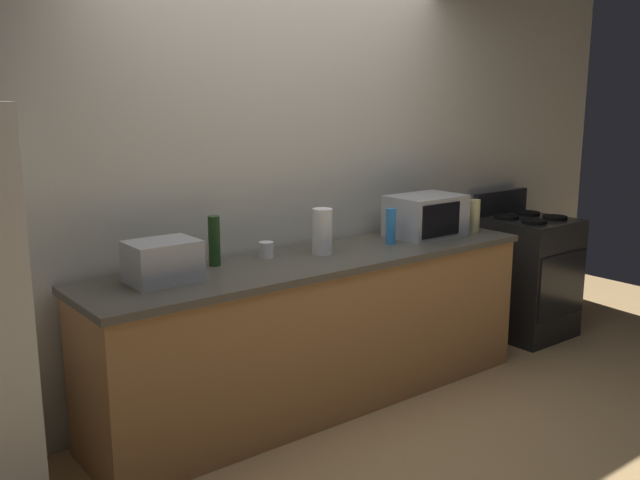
# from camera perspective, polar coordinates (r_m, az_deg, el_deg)

# --- Properties ---
(ground_plane) EXTENTS (8.00, 8.00, 0.00)m
(ground_plane) POSITION_cam_1_polar(r_m,az_deg,el_deg) (4.07, 3.58, -14.84)
(ground_plane) COLOR tan
(back_wall) EXTENTS (6.40, 0.10, 2.70)m
(back_wall) POSITION_cam_1_polar(r_m,az_deg,el_deg) (4.30, -3.38, 5.46)
(back_wall) COLOR beige
(back_wall) RESTS_ON ground_plane
(counter_run) EXTENTS (2.84, 0.64, 0.90)m
(counter_run) POSITION_cam_1_polar(r_m,az_deg,el_deg) (4.18, 0.00, -7.37)
(counter_run) COLOR #B27F4C
(counter_run) RESTS_ON ground_plane
(stove_range) EXTENTS (0.60, 0.61, 1.08)m
(stove_range) POSITION_cam_1_polar(r_m,az_deg,el_deg) (5.58, 16.43, -2.78)
(stove_range) COLOR black
(stove_range) RESTS_ON ground_plane
(microwave) EXTENTS (0.48, 0.35, 0.27)m
(microwave) POSITION_cam_1_polar(r_m,az_deg,el_deg) (4.67, 8.57, 1.96)
(microwave) COLOR #B7BABF
(microwave) RESTS_ON counter_run
(toaster_oven) EXTENTS (0.34, 0.26, 0.21)m
(toaster_oven) POSITION_cam_1_polar(r_m,az_deg,el_deg) (3.59, -12.64, -1.71)
(toaster_oven) COLOR #B7BABF
(toaster_oven) RESTS_ON counter_run
(paper_towel_roll) EXTENTS (0.12, 0.12, 0.27)m
(paper_towel_roll) POSITION_cam_1_polar(r_m,az_deg,el_deg) (4.10, 0.19, 0.69)
(paper_towel_roll) COLOR white
(paper_towel_roll) RESTS_ON counter_run
(bottle_vinegar) EXTENTS (0.07, 0.07, 0.22)m
(bottle_vinegar) POSITION_cam_1_polar(r_m,az_deg,el_deg) (4.87, 12.43, 1.93)
(bottle_vinegar) COLOR beige
(bottle_vinegar) RESTS_ON counter_run
(bottle_spray_cleaner) EXTENTS (0.06, 0.06, 0.22)m
(bottle_spray_cleaner) POSITION_cam_1_polar(r_m,az_deg,el_deg) (4.40, 5.76, 1.12)
(bottle_spray_cleaner) COLOR #338CE5
(bottle_spray_cleaner) RESTS_ON counter_run
(bottle_wine) EXTENTS (0.06, 0.06, 0.28)m
(bottle_wine) POSITION_cam_1_polar(r_m,az_deg,el_deg) (3.87, -8.56, -0.08)
(bottle_wine) COLOR #1E3F19
(bottle_wine) RESTS_ON counter_run
(mug_white) EXTENTS (0.08, 0.08, 0.09)m
(mug_white) POSITION_cam_1_polar(r_m,az_deg,el_deg) (4.04, -4.38, -0.79)
(mug_white) COLOR white
(mug_white) RESTS_ON counter_run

